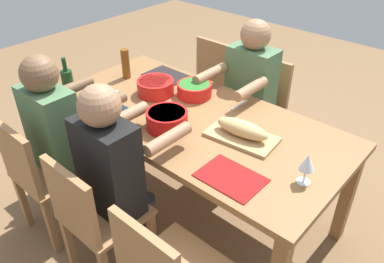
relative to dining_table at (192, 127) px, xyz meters
name	(u,v)px	position (x,y,z in m)	size (l,w,h in m)	color
ground_plane	(192,203)	(0.00, 0.00, -0.66)	(8.00, 8.00, 0.00)	brown
dining_table	(192,127)	(0.00, 0.00, 0.00)	(1.94, 0.94, 0.74)	olive
chair_far_left	(207,85)	(-0.53, 0.79, -0.18)	(0.40, 0.40, 0.85)	#9E7044
chair_near_center	(93,216)	(0.00, -0.79, -0.18)	(0.40, 0.40, 0.85)	#9E7044
diner_near_center	(116,168)	(0.00, -0.61, 0.04)	(0.41, 0.53, 1.20)	#2D2D38
chair_far_center	(259,106)	(0.00, 0.79, -0.18)	(0.40, 0.40, 0.85)	#9E7044
diner_far_center	(247,89)	(0.00, 0.61, 0.04)	(0.41, 0.53, 1.20)	#2D2D38
chair_near_left	(40,173)	(-0.53, -0.79, -0.18)	(0.40, 0.40, 0.85)	#9E7044
diner_near_left	(60,131)	(-0.53, -0.61, 0.04)	(0.41, 0.53, 1.20)	#2D2D38
serving_bowl_pasta	(167,119)	(-0.03, -0.19, 0.14)	(0.25, 0.25, 0.11)	red
serving_bowl_greens	(194,89)	(-0.17, 0.22, 0.13)	(0.23, 0.23, 0.09)	red
serving_bowl_salad	(155,86)	(-0.39, 0.06, 0.14)	(0.25, 0.25, 0.10)	red
cutting_board	(242,137)	(0.37, 0.01, 0.09)	(0.40, 0.22, 0.02)	tan
bread_loaf	(242,129)	(0.37, 0.01, 0.14)	(0.32, 0.11, 0.09)	tan
wine_bottle	(68,84)	(-0.77, -0.36, 0.19)	(0.08, 0.08, 0.29)	#193819
beer_bottle	(126,64)	(-0.74, 0.10, 0.19)	(0.06, 0.06, 0.22)	brown
wine_glass	(307,164)	(0.82, -0.10, 0.19)	(0.08, 0.08, 0.17)	silver
placemat_far_left	(166,76)	(-0.53, 0.31, 0.08)	(0.32, 0.23, 0.01)	black
fork_far_center	(240,105)	(0.14, 0.31, 0.08)	(0.02, 0.17, 0.01)	silver
placemat_near_left	(99,107)	(-0.53, -0.31, 0.08)	(0.32, 0.23, 0.01)	#142333
placemat_near_right	(231,178)	(0.53, -0.31, 0.08)	(0.32, 0.23, 0.01)	maroon
carving_knife	(105,88)	(-0.71, -0.12, 0.08)	(0.23, 0.02, 0.01)	silver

